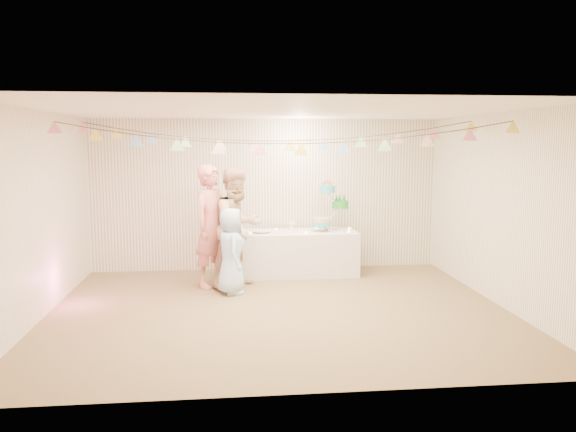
{
  "coord_description": "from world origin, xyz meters",
  "views": [
    {
      "loc": [
        -0.64,
        -7.16,
        2.21
      ],
      "look_at": [
        0.2,
        0.8,
        1.15
      ],
      "focal_mm": 35.0,
      "sensor_mm": 36.0,
      "label": 1
    }
  ],
  "objects": [
    {
      "name": "back_wall",
      "position": [
        0.0,
        2.5,
        1.3
      ],
      "size": [
        6.0,
        6.0,
        0.0
      ],
      "primitive_type": "plane",
      "color": "white",
      "rests_on": "ground"
    },
    {
      "name": "platter",
      "position": [
        -0.12,
        1.94,
        0.76
      ],
      "size": [
        0.31,
        0.31,
        0.02
      ],
      "primitive_type": "cylinder",
      "color": "white",
      "rests_on": "table"
    },
    {
      "name": "cake_middle",
      "position": [
        1.22,
        2.13,
        1.11
      ],
      "size": [
        0.27,
        0.27,
        0.22
      ],
      "primitive_type": null,
      "color": "#1E8D27",
      "rests_on": "cake_stand"
    },
    {
      "name": "cake_bottom",
      "position": [
        0.89,
        1.98,
        0.84
      ],
      "size": [
        0.31,
        0.31,
        0.15
      ],
      "primitive_type": null,
      "color": "#29C3C3",
      "rests_on": "cake_stand"
    },
    {
      "name": "tealight_1",
      "position": [
        0.14,
        2.17,
        0.75
      ],
      "size": [
        0.04,
        0.04,
        0.03
      ],
      "primitive_type": "cylinder",
      "color": "#FFD88C",
      "rests_on": "table"
    },
    {
      "name": "tealight_0",
      "position": [
        -0.31,
        1.84,
        0.75
      ],
      "size": [
        0.04,
        0.04,
        0.03
      ],
      "primitive_type": "cylinder",
      "color": "#FFD88C",
      "rests_on": "table"
    },
    {
      "name": "cake_top_tier",
      "position": [
        0.98,
        2.01,
        1.38
      ],
      "size": [
        0.25,
        0.25,
        0.19
      ],
      "primitive_type": null,
      "color": "#3EB4C3",
      "rests_on": "cake_stand"
    },
    {
      "name": "front_wall",
      "position": [
        0.0,
        -2.5,
        1.3
      ],
      "size": [
        6.0,
        6.0,
        0.0
      ],
      "primitive_type": "plane",
      "color": "white",
      "rests_on": "ground"
    },
    {
      "name": "tealight_2",
      "position": [
        0.59,
        1.77,
        0.75
      ],
      "size": [
        0.04,
        0.04,
        0.03
      ],
      "primitive_type": "cylinder",
      "color": "#FFD88C",
      "rests_on": "table"
    },
    {
      "name": "left_wall",
      "position": [
        -3.0,
        0.0,
        1.3
      ],
      "size": [
        5.0,
        5.0,
        0.0
      ],
      "primitive_type": "plane",
      "color": "white",
      "rests_on": "ground"
    },
    {
      "name": "floor",
      "position": [
        0.0,
        0.0,
        0.0
      ],
      "size": [
        6.0,
        6.0,
        0.0
      ],
      "primitive_type": "plane",
      "color": "brown",
      "rests_on": "ground"
    },
    {
      "name": "right_wall",
      "position": [
        3.0,
        0.0,
        1.3
      ],
      "size": [
        5.0,
        5.0,
        0.0
      ],
      "primitive_type": "plane",
      "color": "white",
      "rests_on": "ground"
    },
    {
      "name": "tealight_6",
      "position": [
        -0.16,
        2.03,
        0.75
      ],
      "size": [
        0.04,
        0.04,
        0.03
      ],
      "primitive_type": "cylinder",
      "color": "#FFD88C",
      "rests_on": "table"
    },
    {
      "name": "tealight_3",
      "position": [
        0.84,
        2.21,
        0.75
      ],
      "size": [
        0.04,
        0.04,
        0.03
      ],
      "primitive_type": "cylinder",
      "color": "#FFD88C",
      "rests_on": "table"
    },
    {
      "name": "table",
      "position": [
        0.49,
        1.99,
        0.37
      ],
      "size": [
        1.95,
        0.78,
        0.73
      ],
      "primitive_type": "cube",
      "color": "silver",
      "rests_on": "floor"
    },
    {
      "name": "cake_stand",
      "position": [
        1.04,
        2.04,
        1.14
      ],
      "size": [
        0.71,
        0.41,
        0.79
      ],
      "primitive_type": null,
      "color": "silver",
      "rests_on": "table"
    },
    {
      "name": "bunting_front",
      "position": [
        0.0,
        -0.2,
        2.32
      ],
      "size": [
        5.6,
        0.9,
        0.36
      ],
      "primitive_type": null,
      "color": "#72A5E5",
      "rests_on": "ceiling"
    },
    {
      "name": "person_adult_a",
      "position": [
        -0.91,
        1.37,
        0.94
      ],
      "size": [
        0.78,
        0.81,
        1.87
      ],
      "primitive_type": "imported",
      "rotation": [
        0.0,
        0.0,
        0.89
      ],
      "color": "#D0726C",
      "rests_on": "floor"
    },
    {
      "name": "person_adult_b",
      "position": [
        -0.51,
        1.3,
        0.92
      ],
      "size": [
        1.13,
        1.1,
        1.83
      ],
      "primitive_type": "imported",
      "rotation": [
        0.0,
        0.0,
        0.69
      ],
      "color": "tan",
      "rests_on": "floor"
    },
    {
      "name": "bunting_back",
      "position": [
        0.0,
        1.1,
        2.35
      ],
      "size": [
        5.6,
        1.1,
        0.4
      ],
      "primitive_type": null,
      "color": "pink",
      "rests_on": "ceiling"
    },
    {
      "name": "tealight_4",
      "position": [
        1.31,
        1.81,
        0.75
      ],
      "size": [
        0.04,
        0.04,
        0.03
      ],
      "primitive_type": "cylinder",
      "color": "#FFD88C",
      "rests_on": "table"
    },
    {
      "name": "ceiling",
      "position": [
        0.0,
        0.0,
        2.6
      ],
      "size": [
        6.0,
        6.0,
        0.0
      ],
      "primitive_type": "plane",
      "color": "white",
      "rests_on": "ground"
    },
    {
      "name": "person_child",
      "position": [
        -0.62,
        0.92,
        0.63
      ],
      "size": [
        0.48,
        0.67,
        1.26
      ],
      "primitive_type": "imported",
      "rotation": [
        0.0,
        0.0,
        1.71
      ],
      "color": "#ACCFF3",
      "rests_on": "floor"
    },
    {
      "name": "posy",
      "position": [
        0.39,
        2.04,
        0.83
      ],
      "size": [
        0.14,
        0.14,
        0.16
      ],
      "primitive_type": null,
      "color": "white",
      "rests_on": "table"
    },
    {
      "name": "tealight_5",
      "position": [
        1.39,
        2.14,
        0.75
      ],
      "size": [
        0.04,
        0.04,
        0.03
      ],
      "primitive_type": "cylinder",
      "color": "#FFD88C",
      "rests_on": "table"
    }
  ]
}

